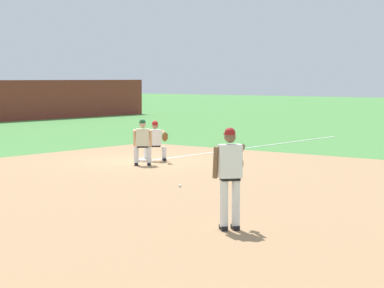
# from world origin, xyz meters

# --- Properties ---
(ground_plane) EXTENTS (160.00, 160.00, 0.00)m
(ground_plane) POSITION_xyz_m (0.00, 0.00, 0.00)
(ground_plane) COLOR #47843D
(infield_dirt_patch) EXTENTS (18.00, 18.00, 0.01)m
(infield_dirt_patch) POSITION_xyz_m (-3.66, -4.34, 0.00)
(infield_dirt_patch) COLOR #A87F56
(infield_dirt_patch) RESTS_ON ground
(foul_line_stripe) EXTENTS (13.36, 0.10, 0.00)m
(foul_line_stripe) POSITION_xyz_m (6.68, 0.00, 0.01)
(foul_line_stripe) COLOR white
(foul_line_stripe) RESTS_ON ground
(first_base_bag) EXTENTS (0.38, 0.38, 0.09)m
(first_base_bag) POSITION_xyz_m (0.00, 0.00, 0.04)
(first_base_bag) COLOR white
(first_base_bag) RESTS_ON ground
(baseball) EXTENTS (0.07, 0.07, 0.07)m
(baseball) POSITION_xyz_m (-3.74, -4.60, 0.04)
(baseball) COLOR white
(baseball) RESTS_ON ground
(pitcher) EXTENTS (0.85, 0.54, 1.86)m
(pitcher) POSITION_xyz_m (-7.29, -8.65, 1.06)
(pitcher) COLOR black
(pitcher) RESTS_ON ground
(first_baseman) EXTENTS (0.71, 1.09, 1.34)m
(first_baseman) POSITION_xyz_m (0.34, -0.24, 0.73)
(first_baseman) COLOR black
(first_baseman) RESTS_ON ground
(baserunner) EXTENTS (0.66, 0.68, 1.46)m
(baserunner) POSITION_xyz_m (-0.84, -0.72, 0.79)
(baserunner) COLOR black
(baserunner) RESTS_ON ground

